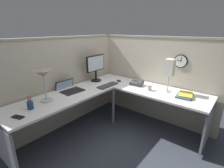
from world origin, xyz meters
The scene contains 16 objects.
ground_plane centered at (0.00, 0.00, 0.00)m, with size 6.80×6.80×0.00m, color #383D47.
cubicle_wall_back centered at (-0.36, 0.87, 0.79)m, with size 2.57×0.12×1.58m.
cubicle_wall_right centered at (0.87, -0.27, 0.79)m, with size 0.12×2.37×1.58m.
desk centered at (-0.15, -0.05, 0.63)m, with size 2.35×2.15×0.73m.
monitor centered at (0.22, 0.64, 1.02)m, with size 0.46×0.20×0.50m.
laptop centered at (-0.44, 0.63, 0.75)m, with size 0.36×0.39×0.22m.
keyboard centered at (0.13, 0.26, 0.74)m, with size 0.43×0.14×0.02m, color #38383D.
computer_mouse centered at (0.46, 0.26, 0.75)m, with size 0.06×0.10×0.03m, color #232326.
desk_lamp_dome centered at (-0.91, 0.52, 1.09)m, with size 0.24×0.24×0.44m.
pen_cup centered at (-1.17, 0.45, 0.78)m, with size 0.08×0.08×0.18m.
cell_phone centered at (-1.37, 0.35, 0.73)m, with size 0.07×0.14×0.01m, color black.
office_phone centered at (0.50, -0.12, 0.77)m, with size 0.20×0.21×0.11m.
book_stack centered at (0.49, -0.96, 0.75)m, with size 0.31×0.25×0.04m.
desk_lamp_paper centered at (0.53, -0.67, 1.11)m, with size 0.13×0.13×0.53m.
coffee_mug centered at (0.40, -0.41, 0.78)m, with size 0.08×0.08×0.10m, color silver.
wall_clock centered at (0.82, -0.74, 1.19)m, with size 0.04×0.22×0.22m.
Camera 1 is at (-2.00, -1.56, 1.70)m, focal length 26.61 mm.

